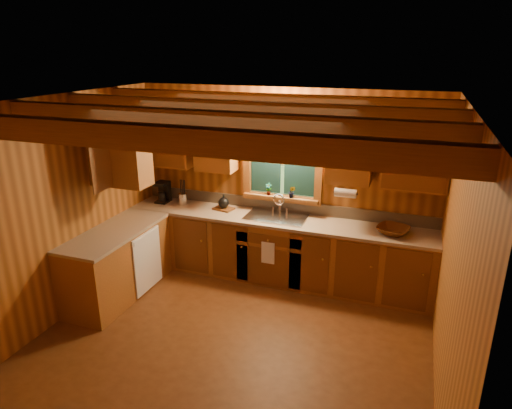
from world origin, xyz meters
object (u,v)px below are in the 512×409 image
at_px(cutting_board, 224,209).
at_px(wicker_basket, 393,230).
at_px(coffee_maker, 163,192).
at_px(sink, 276,221).

distance_m(cutting_board, wicker_basket, 2.33).
distance_m(coffee_maker, cutting_board, 0.99).
xyz_separation_m(cutting_board, wicker_basket, (2.33, -0.12, 0.04)).
relative_size(sink, coffee_maker, 2.62).
bearing_deg(sink, cutting_board, 175.96).
distance_m(sink, coffee_maker, 1.79).
height_order(sink, wicker_basket, sink).
relative_size(sink, cutting_board, 3.02).
bearing_deg(coffee_maker, sink, -2.22).
distance_m(sink, wicker_basket, 1.53).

